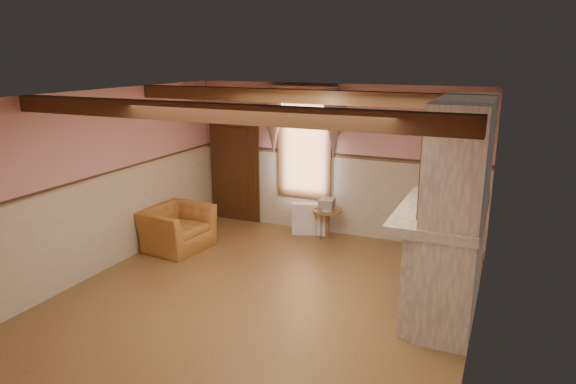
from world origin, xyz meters
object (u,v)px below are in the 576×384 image
at_px(armchair, 176,228).
at_px(radiator, 311,219).
at_px(mantel_clock, 450,187).
at_px(oil_lamp, 449,186).
at_px(side_table, 327,224).
at_px(bowl, 443,203).

xyz_separation_m(armchair, radiator, (1.90, 1.61, -0.06)).
bearing_deg(mantel_clock, oil_lamp, -90.00).
distance_m(armchair, mantel_clock, 4.65).
relative_size(armchair, side_table, 2.04).
bearing_deg(oil_lamp, radiator, 149.76).
relative_size(mantel_clock, oil_lamp, 0.86).
distance_m(mantel_clock, oil_lamp, 0.13).
relative_size(radiator, oil_lamp, 2.50).
relative_size(armchair, bowl, 2.97).
bearing_deg(bowl, side_table, 138.31).
relative_size(side_table, mantel_clock, 2.29).
bearing_deg(mantel_clock, side_table, 149.33).
bearing_deg(armchair, oil_lamp, -82.27).
relative_size(bowl, oil_lamp, 1.35).
xyz_separation_m(armchair, bowl, (4.49, -0.45, 1.10)).
relative_size(side_table, oil_lamp, 1.97).
distance_m(side_table, mantel_clock, 2.89).
distance_m(side_table, bowl, 3.23).
bearing_deg(side_table, bowl, -41.69).
bearing_deg(side_table, armchair, -145.49).
height_order(armchair, radiator, armchair).
bearing_deg(armchair, bowl, -89.23).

